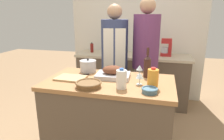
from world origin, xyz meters
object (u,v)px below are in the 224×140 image
at_px(wicker_basket, 89,84).
at_px(stand_mixer, 166,49).
at_px(condiment_bottle_short, 92,48).
at_px(stock_pot, 88,66).
at_px(knife_chef, 80,75).
at_px(mixing_bowl, 150,90).
at_px(wine_glass_left, 140,68).
at_px(person_cook_guest, 145,58).
at_px(roasting_pan, 113,73).
at_px(wine_glass_right, 140,76).
at_px(condiment_bottle_extra, 136,50).
at_px(milk_jug, 121,79).
at_px(cutting_board, 71,78).
at_px(juice_jug, 153,78).
at_px(wine_bottle_green, 147,66).
at_px(condiment_bottle_tall, 105,51).
at_px(person_cook_aproned, 114,61).

xyz_separation_m(wicker_basket, stand_mixer, (0.70, 1.86, 0.05)).
height_order(wicker_basket, condiment_bottle_short, condiment_bottle_short).
xyz_separation_m(stock_pot, knife_chef, (-0.04, -0.16, -0.06)).
distance_m(wicker_basket, mixing_bowl, 0.55).
distance_m(stock_pot, wine_glass_left, 0.59).
xyz_separation_m(stand_mixer, person_cook_guest, (-0.28, -0.77, -0.02)).
relative_size(roasting_pan, condiment_bottle_short, 2.02).
distance_m(wine_glass_right, condiment_bottle_extra, 1.71).
bearing_deg(roasting_pan, milk_jug, -62.33).
relative_size(cutting_board, juice_jug, 1.59).
distance_m(stand_mixer, condiment_bottle_short, 1.34).
height_order(milk_jug, person_cook_guest, person_cook_guest).
relative_size(wine_bottle_green, condiment_bottle_short, 1.75).
bearing_deg(condiment_bottle_tall, wicker_basket, -78.48).
xyz_separation_m(stock_pot, person_cook_aproned, (0.18, 0.54, -0.06)).
xyz_separation_m(wine_bottle_green, stand_mixer, (0.21, 1.43, -0.05)).
height_order(juice_jug, person_cook_aproned, person_cook_aproned).
relative_size(roasting_pan, stand_mixer, 1.23).
bearing_deg(wicker_basket, condiment_bottle_short, 108.96).
relative_size(person_cook_aproned, person_cook_guest, 0.96).
relative_size(cutting_board, condiment_bottle_tall, 2.02).
bearing_deg(wine_glass_right, person_cook_aproned, 118.10).
relative_size(condiment_bottle_extra, person_cook_aproned, 0.09).
bearing_deg(person_cook_guest, stock_pot, -152.78).
relative_size(juice_jug, wine_glass_left, 1.66).
bearing_deg(mixing_bowl, person_cook_guest, 97.07).
bearing_deg(wine_glass_right, condiment_bottle_short, 122.73).
bearing_deg(milk_jug, stand_mixer, 77.59).
bearing_deg(juice_jug, wine_bottle_green, 104.11).
height_order(wicker_basket, mixing_bowl, wicker_basket).
distance_m(wine_glass_right, person_cook_guest, 0.91).
xyz_separation_m(stand_mixer, condiment_bottle_tall, (-1.04, -0.16, -0.06)).
bearing_deg(juice_jug, mixing_bowl, -96.98).
xyz_separation_m(roasting_pan, cutting_board, (-0.41, -0.15, -0.04)).
distance_m(milk_jug, wine_glass_left, 0.45).
height_order(roasting_pan, cutting_board, roasting_pan).
distance_m(condiment_bottle_tall, person_cook_guest, 0.98).
height_order(juice_jug, condiment_bottle_extra, juice_jug).
xyz_separation_m(cutting_board, wine_bottle_green, (0.75, 0.26, 0.11)).
relative_size(milk_jug, condiment_bottle_extra, 1.17).
xyz_separation_m(cutting_board, knife_chef, (0.04, 0.14, -0.01)).
bearing_deg(wine_glass_right, mixing_bowl, -59.92).
height_order(wine_glass_left, person_cook_guest, person_cook_guest).
bearing_deg(juice_jug, wine_glass_left, 114.76).
xyz_separation_m(condiment_bottle_extra, person_cook_guest, (0.24, -0.77, 0.03)).
xyz_separation_m(roasting_pan, condiment_bottle_tall, (-0.50, 1.38, -0.03)).
bearing_deg(condiment_bottle_extra, stand_mixer, -0.28).
relative_size(milk_jug, wine_bottle_green, 0.59).
height_order(wine_bottle_green, stand_mixer, wine_bottle_green).
distance_m(roasting_pan, condiment_bottle_extra, 1.54).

